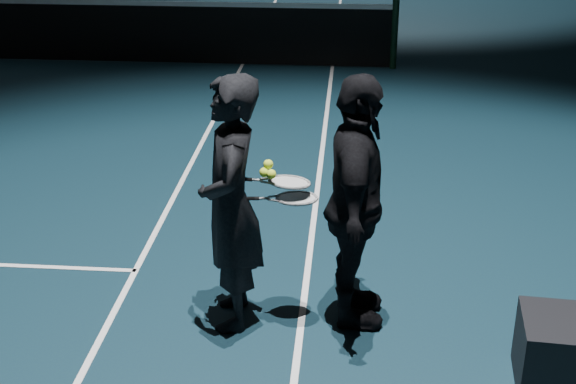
% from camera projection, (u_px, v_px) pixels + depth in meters
% --- Properties ---
extents(net_post_right, '(0.10, 0.10, 1.10)m').
position_uv_depth(net_post_right, '(395.00, 32.00, 11.88)').
color(net_post_right, black).
rests_on(net_post_right, floor).
extents(player_a, '(0.52, 0.72, 1.82)m').
position_uv_depth(player_a, '(231.00, 205.00, 5.44)').
color(player_a, black).
rests_on(player_a, floor).
extents(player_b, '(0.45, 1.07, 1.82)m').
position_uv_depth(player_b, '(356.00, 204.00, 5.45)').
color(player_b, black).
rests_on(player_b, floor).
extents(racket_lower, '(0.70, 0.28, 0.03)m').
position_uv_depth(racket_lower, '(297.00, 198.00, 5.43)').
color(racket_lower, black).
rests_on(racket_lower, player_a).
extents(racket_upper, '(0.71, 0.33, 0.10)m').
position_uv_depth(racket_upper, '(290.00, 182.00, 5.42)').
color(racket_upper, black).
rests_on(racket_upper, player_b).
extents(tennis_balls, '(0.12, 0.10, 0.12)m').
position_uv_depth(tennis_balls, '(268.00, 171.00, 5.35)').
color(tennis_balls, yellow).
rests_on(tennis_balls, racket_upper).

